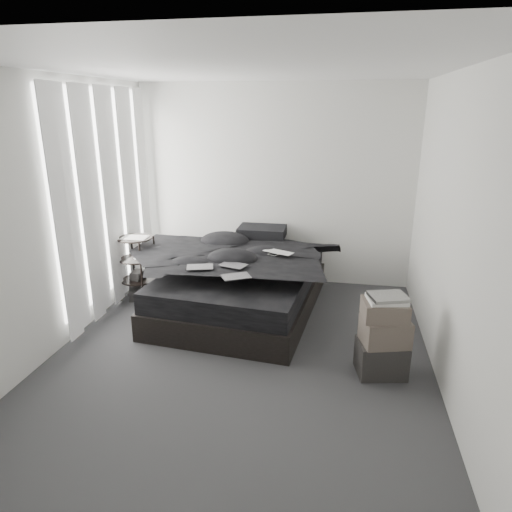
% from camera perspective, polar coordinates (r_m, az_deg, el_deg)
% --- Properties ---
extents(floor, '(3.60, 4.20, 0.01)m').
position_cam_1_polar(floor, '(4.56, -1.91, -12.14)').
color(floor, '#37373A').
rests_on(floor, ground).
extents(ceiling, '(3.60, 4.20, 0.01)m').
position_cam_1_polar(ceiling, '(3.94, -2.33, 22.54)').
color(ceiling, white).
rests_on(ceiling, ground).
extents(wall_back, '(3.60, 0.01, 2.60)m').
position_cam_1_polar(wall_back, '(6.08, 2.30, 8.72)').
color(wall_back, white).
rests_on(wall_back, ground).
extents(wall_front, '(3.60, 0.01, 2.60)m').
position_cam_1_polar(wall_front, '(2.18, -14.44, -9.73)').
color(wall_front, white).
rests_on(wall_front, ground).
extents(wall_left, '(0.01, 4.20, 2.60)m').
position_cam_1_polar(wall_left, '(4.78, -23.73, 4.57)').
color(wall_left, white).
rests_on(wall_left, ground).
extents(wall_right, '(0.01, 4.20, 2.60)m').
position_cam_1_polar(wall_right, '(4.07, 23.49, 2.42)').
color(wall_right, white).
rests_on(wall_right, ground).
extents(window_left, '(0.02, 2.00, 2.30)m').
position_cam_1_polar(window_left, '(5.51, -18.47, 7.34)').
color(window_left, white).
rests_on(window_left, wall_left).
extents(curtain_left, '(0.06, 2.12, 2.48)m').
position_cam_1_polar(curtain_left, '(5.50, -17.93, 6.63)').
color(curtain_left, white).
rests_on(curtain_left, wall_left).
extents(bed, '(1.85, 2.32, 0.29)m').
position_cam_1_polar(bed, '(5.42, -1.83, -5.21)').
color(bed, black).
rests_on(bed, floor).
extents(mattress, '(1.78, 2.25, 0.23)m').
position_cam_1_polar(mattress, '(5.32, -1.86, -2.62)').
color(mattress, black).
rests_on(mattress, bed).
extents(duvet, '(1.77, 2.00, 0.25)m').
position_cam_1_polar(duvet, '(5.19, -2.06, -0.33)').
color(duvet, black).
rests_on(duvet, mattress).
extents(pillow_lower, '(0.69, 0.50, 0.15)m').
position_cam_1_polar(pillow_lower, '(6.04, 0.14, 1.83)').
color(pillow_lower, black).
rests_on(pillow_lower, mattress).
extents(pillow_upper, '(0.61, 0.42, 0.14)m').
position_cam_1_polar(pillow_upper, '(5.96, 0.76, 3.03)').
color(pillow_upper, black).
rests_on(pillow_upper, pillow_lower).
extents(laptop, '(0.41, 0.34, 0.03)m').
position_cam_1_polar(laptop, '(5.14, 2.51, 1.11)').
color(laptop, silver).
rests_on(laptop, duvet).
extents(comic_a, '(0.31, 0.25, 0.01)m').
position_cam_1_polar(comic_a, '(4.78, -7.06, -0.48)').
color(comic_a, black).
rests_on(comic_a, duvet).
extents(comic_b, '(0.31, 0.25, 0.01)m').
position_cam_1_polar(comic_b, '(4.81, -2.87, -0.18)').
color(comic_b, black).
rests_on(comic_b, duvet).
extents(comic_c, '(0.33, 0.29, 0.01)m').
position_cam_1_polar(comic_c, '(4.48, -2.54, -1.48)').
color(comic_c, black).
rests_on(comic_c, duvet).
extents(side_stand, '(0.48, 0.48, 0.78)m').
position_cam_1_polar(side_stand, '(5.84, -14.62, -1.50)').
color(side_stand, black).
rests_on(side_stand, floor).
extents(papers, '(0.31, 0.23, 0.02)m').
position_cam_1_polar(papers, '(5.71, -14.90, 2.21)').
color(papers, white).
rests_on(papers, side_stand).
extents(floor_books, '(0.20, 0.24, 0.14)m').
position_cam_1_polar(floor_books, '(5.92, -14.86, -4.58)').
color(floor_books, black).
rests_on(floor_books, floor).
extents(box_lower, '(0.47, 0.40, 0.31)m').
position_cam_1_polar(box_lower, '(4.34, 15.36, -12.18)').
color(box_lower, black).
rests_on(box_lower, floor).
extents(box_mid, '(0.46, 0.40, 0.24)m').
position_cam_1_polar(box_mid, '(4.21, 15.83, -9.02)').
color(box_mid, '#574C44').
rests_on(box_mid, box_lower).
extents(box_upper, '(0.41, 0.35, 0.16)m').
position_cam_1_polar(box_upper, '(4.12, 15.79, -6.51)').
color(box_upper, '#574C44').
rests_on(box_upper, box_mid).
extents(art_book_white, '(0.36, 0.31, 0.03)m').
position_cam_1_polar(art_book_white, '(4.09, 16.03, -5.26)').
color(art_book_white, silver).
rests_on(art_book_white, box_upper).
extents(art_book_snake, '(0.37, 0.33, 0.03)m').
position_cam_1_polar(art_book_snake, '(4.07, 16.22, -4.91)').
color(art_book_snake, silver).
rests_on(art_book_snake, art_book_white).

